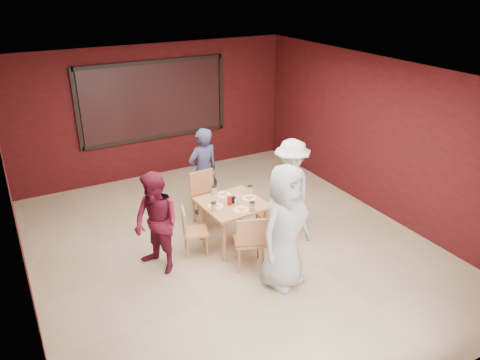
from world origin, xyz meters
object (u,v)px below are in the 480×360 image
dining_table (233,207)px  diner_left (156,223)px  chair_front (250,239)px  diner_back (203,172)px  chair_left (191,229)px  chair_right (274,211)px  diner_front (285,227)px  chair_back (205,195)px  diner_right (291,186)px

dining_table → diner_left: diner_left is taller
chair_front → diner_back: (0.16, 1.98, 0.31)m
diner_left → dining_table: bearing=73.7°
chair_left → chair_right: bearing=-6.0°
dining_table → diner_front: diner_front is taller
chair_left → chair_front: bearing=-53.2°
chair_left → diner_left: (-0.60, -0.16, 0.34)m
chair_front → chair_back: chair_back is taller
chair_back → chair_right: (0.80, -0.98, -0.06)m
chair_front → diner_back: diner_back is taller
dining_table → chair_back: chair_back is taller
chair_back → chair_left: size_ratio=1.21×
dining_table → chair_right: bearing=-8.0°
diner_front → chair_right: bearing=46.3°
chair_back → diner_back: 0.47m
diner_back → diner_left: diner_back is taller
dining_table → chair_front: (-0.11, -0.75, -0.15)m
diner_back → chair_left: bearing=49.0°
dining_table → chair_front: 0.78m
chair_left → diner_left: 0.70m
chair_back → diner_front: (0.22, -2.17, 0.38)m
dining_table → diner_front: (0.14, -1.29, 0.25)m
diner_left → chair_front: bearing=40.5°
chair_back → diner_left: diner_left is taller
dining_table → diner_right: diner_right is taller
diner_back → chair_right: bearing=108.4°
chair_front → chair_right: bearing=38.3°
dining_table → diner_right: bearing=-0.8°
chair_front → chair_back: bearing=89.0°
diner_back → diner_left: (-1.36, -1.34, -0.04)m
diner_front → chair_back: bearing=78.2°
chair_front → diner_left: size_ratio=0.58×
diner_front → diner_right: diner_front is taller
chair_left → dining_table: bearing=-3.9°
diner_back → diner_right: 1.63m
chair_back → diner_right: size_ratio=0.58×
chair_front → diner_right: bearing=31.3°
chair_back → dining_table: bearing=-84.7°
diner_back → diner_front: bearing=83.8°
dining_table → chair_front: size_ratio=1.12×
diner_front → chair_left: bearing=104.8°
chair_left → diner_back: diner_back is taller
chair_back → chair_right: bearing=-50.8°
chair_front → chair_right: chair_front is taller
diner_right → diner_back: bearing=62.1°
diner_right → dining_table: bearing=111.0°
diner_left → diner_right: 2.42m
diner_back → diner_right: (1.06, -1.24, -0.01)m
chair_front → diner_right: (1.22, 0.74, 0.30)m
dining_table → diner_left: (-1.31, -0.12, 0.12)m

